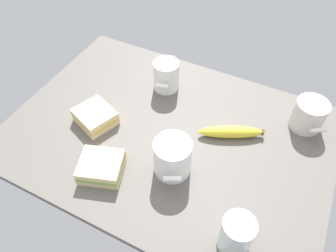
{
  "coord_description": "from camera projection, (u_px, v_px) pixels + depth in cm",
  "views": [
    {
      "loc": [
        -25.75,
        51.54,
        71.8
      ],
      "look_at": [
        0.0,
        0.0,
        5.0
      ],
      "focal_mm": 34.01,
      "sensor_mm": 36.0,
      "label": 1
    }
  ],
  "objects": [
    {
      "name": "coffee_mug_black",
      "position": [
        166.0,
        75.0,
        0.99
      ],
      "size": [
        8.01,
        10.31,
        9.74
      ],
      "color": "white",
      "rests_on": "tabletop"
    },
    {
      "name": "coffee_mug_spare",
      "position": [
        309.0,
        115.0,
        0.89
      ],
      "size": [
        9.78,
        11.28,
        8.83
      ],
      "color": "silver",
      "rests_on": "tabletop"
    },
    {
      "name": "glass_of_milk",
      "position": [
        236.0,
        236.0,
        0.66
      ],
      "size": [
        6.97,
        6.97,
        10.2
      ],
      "color": "silver",
      "rests_on": "tabletop"
    },
    {
      "name": "tabletop",
      "position": [
        168.0,
        135.0,
        0.91
      ],
      "size": [
        90.0,
        64.0,
        2.0
      ],
      "primitive_type": "cube",
      "color": "#5B5651",
      "rests_on": "ground"
    },
    {
      "name": "sandwich_side",
      "position": [
        101.0,
        167.0,
        0.8
      ],
      "size": [
        13.07,
        12.41,
        4.4
      ],
      "color": "beige",
      "rests_on": "tabletop"
    },
    {
      "name": "banana",
      "position": [
        231.0,
        132.0,
        0.88
      ],
      "size": [
        17.92,
        11.06,
        3.49
      ],
      "color": "yellow",
      "rests_on": "tabletop"
    },
    {
      "name": "sandwich_main",
      "position": [
        95.0,
        117.0,
        0.92
      ],
      "size": [
        13.21,
        12.62,
        4.4
      ],
      "color": "beige",
      "rests_on": "tabletop"
    },
    {
      "name": "coffee_mug_milky",
      "position": [
        172.0,
        157.0,
        0.79
      ],
      "size": [
        9.67,
        12.0,
        10.29
      ],
      "color": "white",
      "rests_on": "tabletop"
    }
  ]
}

